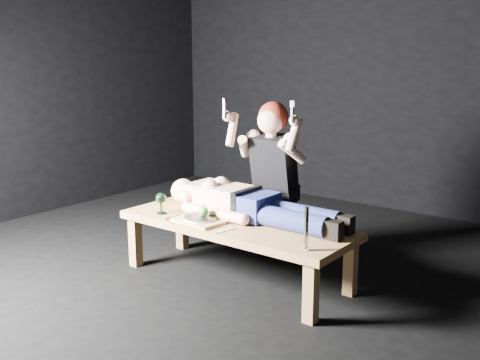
{
  "coord_description": "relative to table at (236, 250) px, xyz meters",
  "views": [
    {
      "loc": [
        2.69,
        -3.21,
        1.62
      ],
      "look_at": [
        0.28,
        -0.07,
        0.75
      ],
      "focal_mm": 41.79,
      "sensor_mm": 36.0,
      "label": 1
    }
  ],
  "objects": [
    {
      "name": "ground",
      "position": [
        -0.28,
        0.12,
        -0.23
      ],
      "size": [
        5.0,
        5.0,
        0.0
      ],
      "primitive_type": "plane",
      "color": "black",
      "rests_on": "ground"
    },
    {
      "name": "back_wall",
      "position": [
        -0.28,
        2.62,
        1.27
      ],
      "size": [
        5.0,
        0.0,
        5.0
      ],
      "primitive_type": "plane",
      "rotation": [
        1.57,
        0.0,
        0.0
      ],
      "color": "black",
      "rests_on": "ground"
    },
    {
      "name": "table",
      "position": [
        0.0,
        0.0,
        0.0
      ],
      "size": [
        1.78,
        0.68,
        0.45
      ],
      "primitive_type": "cube",
      "rotation": [
        0.0,
        0.0,
        -0.01
      ],
      "color": "olive",
      "rests_on": "ground"
    },
    {
      "name": "lying_man",
      "position": [
        0.05,
        0.14,
        0.35
      ],
      "size": [
        1.75,
        0.54,
        0.26
      ],
      "primitive_type": null,
      "rotation": [
        0.0,
        0.0,
        -0.01
      ],
      "color": "#F8BE98",
      "rests_on": "table"
    },
    {
      "name": "kneeling_woman",
      "position": [
        -0.02,
        0.58,
        0.44
      ],
      "size": [
        0.77,
        0.85,
        1.33
      ],
      "primitive_type": null,
      "rotation": [
        0.0,
        0.0,
        0.08
      ],
      "color": "black",
      "rests_on": "ground"
    },
    {
      "name": "serving_tray",
      "position": [
        -0.2,
        -0.17,
        0.24
      ],
      "size": [
        0.38,
        0.29,
        0.02
      ],
      "primitive_type": "cube",
      "rotation": [
        0.0,
        0.0,
        -0.08
      ],
      "color": "tan",
      "rests_on": "table"
    },
    {
      "name": "plate",
      "position": [
        -0.2,
        -0.17,
        0.26
      ],
      "size": [
        0.26,
        0.26,
        0.02
      ],
      "primitive_type": "cylinder",
      "rotation": [
        0.0,
        0.0,
        -0.08
      ],
      "color": "white",
      "rests_on": "serving_tray"
    },
    {
      "name": "apple",
      "position": [
        -0.17,
        -0.16,
        0.3
      ],
      "size": [
        0.08,
        0.08,
        0.08
      ],
      "primitive_type": "sphere",
      "color": "green",
      "rests_on": "plate"
    },
    {
      "name": "goblet",
      "position": [
        -0.57,
        -0.19,
        0.31
      ],
      "size": [
        0.08,
        0.08,
        0.17
      ],
      "primitive_type": null,
      "rotation": [
        0.0,
        0.0,
        -0.01
      ],
      "color": "black",
      "rests_on": "table"
    },
    {
      "name": "fork_flat",
      "position": [
        -0.45,
        -0.21,
        0.23
      ],
      "size": [
        0.05,
        0.19,
        0.01
      ],
      "primitive_type": "cube",
      "rotation": [
        0.0,
        0.0,
        0.19
      ],
      "color": "#B2B2B7",
      "rests_on": "table"
    },
    {
      "name": "knife_flat",
      "position": [
        0.09,
        -0.23,
        0.23
      ],
      "size": [
        0.06,
        0.19,
        0.01
      ],
      "primitive_type": "cube",
      "rotation": [
        0.0,
        0.0,
        -0.22
      ],
      "color": "#B2B2B7",
      "rests_on": "table"
    },
    {
      "name": "spoon_flat",
      "position": [
        0.01,
        -0.09,
        0.23
      ],
      "size": [
        0.17,
        0.12,
        0.01
      ],
      "primitive_type": "cube",
      "rotation": [
        0.0,
        0.0,
        0.97
      ],
      "color": "#B2B2B7",
      "rests_on": "table"
    },
    {
      "name": "carving_knife",
      "position": [
        0.73,
        -0.23,
        0.36
      ],
      "size": [
        0.04,
        0.04,
        0.28
      ],
      "primitive_type": null,
      "rotation": [
        0.0,
        0.0,
        -0.01
      ],
      "color": "#B2B2B7",
      "rests_on": "table"
    }
  ]
}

